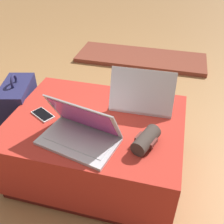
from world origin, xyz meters
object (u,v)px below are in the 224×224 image
object	(u,v)px
laptop_far	(142,98)
wrist_brace	(146,140)
cell_phone	(43,115)
laptop_near	(80,133)
backpack	(20,113)

from	to	relation	value
laptop_far	wrist_brace	distance (m)	0.34
laptop_far	cell_phone	xyz separation A→B (m)	(-0.52, -0.23, -0.05)
laptop_far	cell_phone	bearing A→B (deg)	22.73
laptop_near	wrist_brace	distance (m)	0.32
laptop_far	backpack	distance (m)	0.85
wrist_brace	backpack	bearing A→B (deg)	161.95
laptop_near	backpack	size ratio (longest dim) A/B	0.83
backpack	wrist_brace	size ratio (longest dim) A/B	2.74
cell_phone	wrist_brace	size ratio (longest dim) A/B	0.82
laptop_far	cell_phone	world-z (taller)	laptop_far
cell_phone	wrist_brace	bearing A→B (deg)	-69.78
wrist_brace	laptop_near	bearing A→B (deg)	-172.87
cell_phone	backpack	bearing A→B (deg)	86.25
wrist_brace	cell_phone	bearing A→B (deg)	170.83
laptop_near	wrist_brace	xyz separation A→B (m)	(0.32, 0.04, -0.01)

